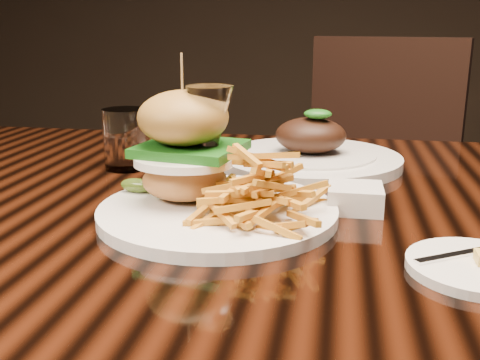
% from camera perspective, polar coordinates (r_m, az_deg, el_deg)
% --- Properties ---
extents(dining_table, '(1.60, 0.90, 0.75)m').
position_cam_1_polar(dining_table, '(0.82, 4.00, -6.81)').
color(dining_table, black).
rests_on(dining_table, ground).
extents(burger_plate, '(0.30, 0.30, 0.20)m').
position_cam_1_polar(burger_plate, '(0.70, -2.59, 0.45)').
color(burger_plate, silver).
rests_on(burger_plate, dining_table).
extents(side_saucer, '(0.14, 0.14, 0.02)m').
position_cam_1_polar(side_saucer, '(0.61, 22.95, -8.11)').
color(side_saucer, silver).
rests_on(side_saucer, dining_table).
extents(ramekin, '(0.08, 0.08, 0.03)m').
position_cam_1_polar(ramekin, '(0.75, 11.61, -1.79)').
color(ramekin, silver).
rests_on(ramekin, dining_table).
extents(wine_glass, '(0.06, 0.06, 0.16)m').
position_cam_1_polar(wine_glass, '(0.71, -3.08, 6.01)').
color(wine_glass, white).
rests_on(wine_glass, dining_table).
extents(water_tumbler, '(0.07, 0.07, 0.10)m').
position_cam_1_polar(water_tumbler, '(0.96, -11.50, 4.11)').
color(water_tumbler, white).
rests_on(water_tumbler, dining_table).
extents(far_dish, '(0.31, 0.31, 0.10)m').
position_cam_1_polar(far_dish, '(0.98, 7.13, 2.62)').
color(far_dish, silver).
rests_on(far_dish, dining_table).
extents(chair_far, '(0.58, 0.59, 0.95)m').
position_cam_1_polar(chair_far, '(1.71, 13.07, -0.05)').
color(chair_far, black).
rests_on(chair_far, ground).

